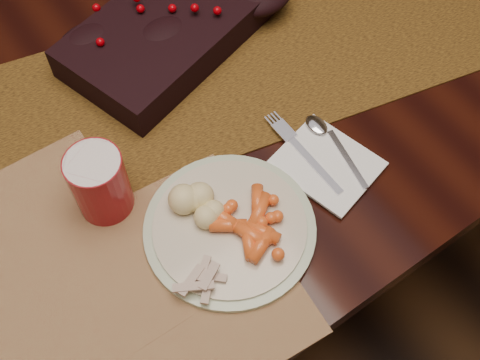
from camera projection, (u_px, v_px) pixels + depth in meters
floor at (172, 265)px, 1.62m from camera, size 5.00×5.00×0.00m
dining_table at (156, 197)px, 1.30m from camera, size 1.80×1.00×0.75m
table_runner at (170, 90)px, 0.97m from camera, size 1.60×0.64×0.00m
centerpiece at (175, 19)px, 1.00m from camera, size 0.43×0.30×0.08m
placemat_main at (128, 311)px, 0.78m from camera, size 0.45×0.35×0.00m
dinner_plate at (230, 228)px, 0.83m from camera, size 0.25×0.25×0.01m
baby_carrots at (251, 224)px, 0.82m from camera, size 0.11×0.10×0.02m
mashed_potatoes at (197, 204)px, 0.82m from camera, size 0.08×0.07×0.04m
turkey_shreds at (202, 277)px, 0.78m from camera, size 0.08×0.07×0.02m
napkin at (327, 164)px, 0.89m from camera, size 0.15×0.17×0.00m
fork at (307, 156)px, 0.90m from camera, size 0.02×0.15×0.00m
spoon at (338, 148)px, 0.90m from camera, size 0.05×0.14×0.00m
red_cup at (100, 183)px, 0.82m from camera, size 0.10×0.10×0.11m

